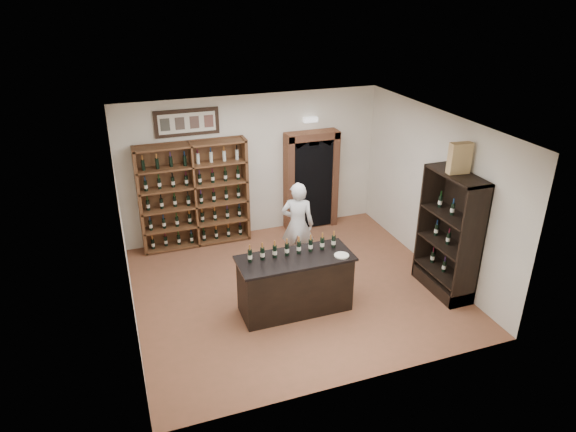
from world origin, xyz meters
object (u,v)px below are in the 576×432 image
object	(u,v)px
wine_shelf	(194,195)
shopkeeper	(298,225)
wine_crate	(460,158)
counter_bottle_0	(250,256)
tasting_counter	(295,284)
side_cabinet	(448,252)

from	to	relation	value
wine_shelf	shopkeeper	distance (m)	2.28
shopkeeper	wine_crate	world-z (taller)	wine_crate
wine_shelf	counter_bottle_0	distance (m)	2.85
tasting_counter	wine_crate	bearing A→B (deg)	-5.78
shopkeeper	wine_crate	distance (m)	3.15
counter_bottle_0	side_cabinet	bearing A→B (deg)	-6.78
counter_bottle_0	wine_shelf	bearing A→B (deg)	97.67
tasting_counter	wine_crate	world-z (taller)	wine_crate
counter_bottle_0	shopkeeper	xyz separation A→B (m)	(1.29, 1.29, -0.26)
shopkeeper	wine_crate	bearing A→B (deg)	164.78
wine_shelf	wine_crate	bearing A→B (deg)	-40.14
wine_shelf	tasting_counter	xyz separation A→B (m)	(1.10, -2.93, -0.61)
counter_bottle_0	side_cabinet	world-z (taller)	side_cabinet
wine_shelf	counter_bottle_0	xyz separation A→B (m)	(0.38, -2.82, 0.01)
side_cabinet	wine_crate	xyz separation A→B (m)	(-0.02, 0.03, 1.70)
tasting_counter	side_cabinet	size ratio (longest dim) A/B	0.85
tasting_counter	counter_bottle_0	world-z (taller)	counter_bottle_0
counter_bottle_0	shopkeeper	bearing A→B (deg)	45.16
counter_bottle_0	shopkeeper	distance (m)	1.84
counter_bottle_0	wine_crate	xyz separation A→B (m)	(3.42, -0.38, 1.35)
wine_shelf	side_cabinet	world-z (taller)	same
tasting_counter	shopkeeper	xyz separation A→B (m)	(0.57, 1.40, 0.36)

